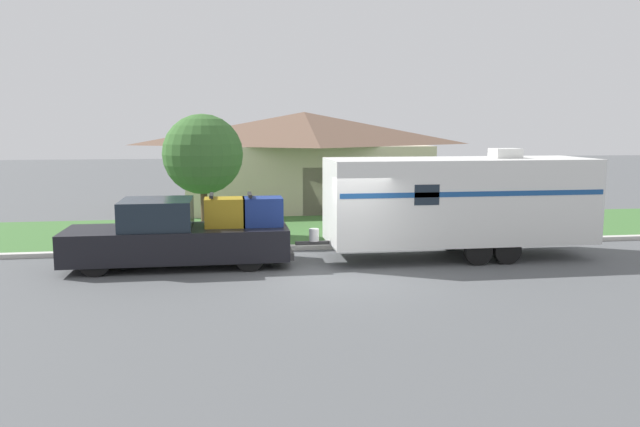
% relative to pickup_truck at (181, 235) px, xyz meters
% --- Properties ---
extents(ground_plane, '(120.00, 120.00, 0.00)m').
position_rel_pickup_truck_xyz_m(ground_plane, '(4.40, -1.92, -0.88)').
color(ground_plane, '#515456').
extents(curb_strip, '(80.00, 0.30, 0.14)m').
position_rel_pickup_truck_xyz_m(curb_strip, '(4.40, 1.83, -0.81)').
color(curb_strip, beige).
rests_on(curb_strip, ground_plane).
extents(lawn_strip, '(80.00, 7.00, 0.03)m').
position_rel_pickup_truck_xyz_m(lawn_strip, '(4.40, 5.48, -0.86)').
color(lawn_strip, '#3D6B33').
rests_on(lawn_strip, ground_plane).
extents(house_across_street, '(11.77, 7.43, 4.53)m').
position_rel_pickup_truck_xyz_m(house_across_street, '(5.02, 12.44, 1.47)').
color(house_across_street, beige).
rests_on(house_across_street, ground_plane).
extents(pickup_truck, '(6.17, 2.07, 2.01)m').
position_rel_pickup_truck_xyz_m(pickup_truck, '(0.00, 0.00, 0.00)').
color(pickup_truck, black).
rests_on(pickup_truck, ground_plane).
extents(travel_trailer, '(8.72, 2.49, 3.22)m').
position_rel_pickup_truck_xyz_m(travel_trailer, '(8.05, -0.00, 0.83)').
color(travel_trailer, black).
rests_on(travel_trailer, ground_plane).
extents(mailbox, '(0.48, 0.20, 1.32)m').
position_rel_pickup_truck_xyz_m(mailbox, '(5.84, 2.50, 0.14)').
color(mailbox, brown).
rests_on(mailbox, ground_plane).
extents(tree_in_yard, '(2.76, 2.76, 4.29)m').
position_rel_pickup_truck_xyz_m(tree_in_yard, '(0.50, 4.48, 2.03)').
color(tree_in_yard, brown).
rests_on(tree_in_yard, ground_plane).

